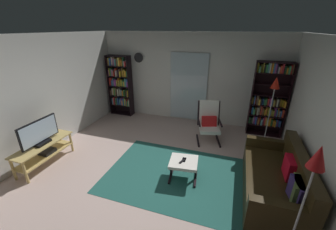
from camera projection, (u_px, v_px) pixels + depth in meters
ground_plane at (153, 175)px, 4.12m from camera, size 7.02×7.02×0.00m
wall_back at (189, 79)px, 6.14m from camera, size 5.60×0.06×2.60m
wall_left at (33, 99)px, 4.40m from camera, size 0.06×6.00×2.60m
wall_right at (334, 140)px, 2.82m from camera, size 0.06×6.00×2.60m
glass_door_panel at (188, 88)px, 6.18m from camera, size 1.10×0.01×2.00m
area_rug at (175, 175)px, 4.14m from camera, size 2.70×1.96×0.01m
tv_stand at (45, 150)px, 4.36m from camera, size 0.41×1.27×0.50m
television at (40, 133)px, 4.19m from camera, size 0.20×0.86×0.52m
bookshelf_near_tv at (120, 84)px, 6.69m from camera, size 0.75×0.30×1.92m
bookshelf_near_sofa at (269, 100)px, 5.38m from camera, size 0.87×0.30×1.95m
leather_sofa at (277, 181)px, 3.54m from camera, size 0.88×1.92×0.83m
lounge_armchair at (209, 121)px, 5.24m from camera, size 0.72×0.78×1.02m
ottoman at (184, 164)px, 3.93m from camera, size 0.58×0.54×0.40m
tv_remote at (182, 161)px, 3.87m from camera, size 0.09×0.15×0.02m
cell_phone at (184, 160)px, 3.93m from camera, size 0.07×0.14×0.01m
floor_lamp_by_sofa at (313, 173)px, 2.17m from camera, size 0.22×0.22×1.64m
floor_lamp_by_shelf at (274, 90)px, 4.79m from camera, size 0.22×0.22×1.68m
wall_clock at (139, 58)px, 6.32m from camera, size 0.29×0.03×0.29m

